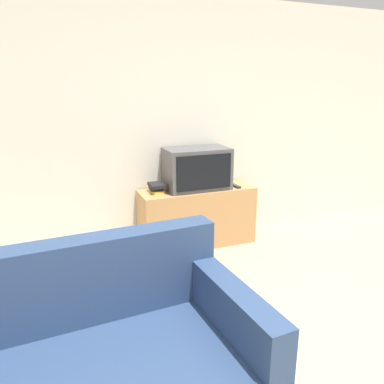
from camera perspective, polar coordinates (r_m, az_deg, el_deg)
wall_back at (r=4.00m, az=-6.87°, el=10.00°), size 9.00×0.06×2.60m
tv_stand at (r=4.12m, az=0.77°, el=-3.77°), size 1.25×0.42×0.63m
television at (r=3.99m, az=0.77°, el=3.58°), size 0.68×0.40×0.44m
book_stack at (r=3.90m, az=-5.47°, el=0.68°), size 0.15×0.21×0.10m
remote_on_stand at (r=4.13m, az=6.64°, el=0.92°), size 0.06×0.16×0.02m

